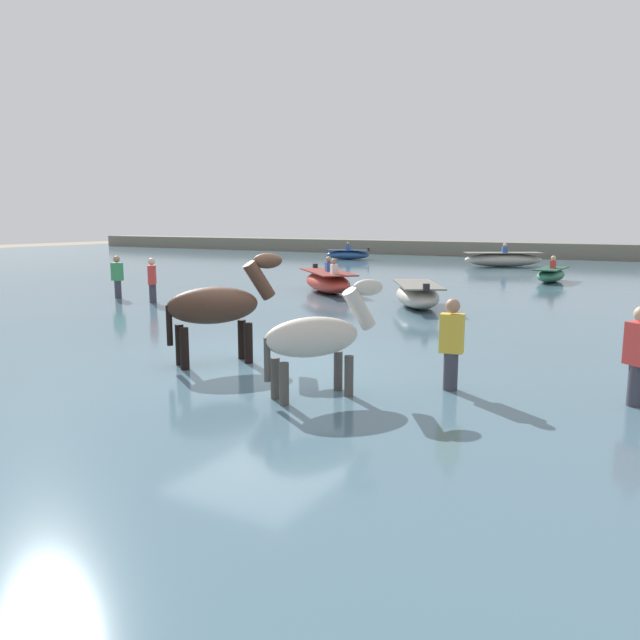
{
  "coord_description": "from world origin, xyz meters",
  "views": [
    {
      "loc": [
        5.91,
        -8.12,
        2.67
      ],
      "look_at": [
        0.34,
        1.53,
        0.85
      ],
      "focal_mm": 34.08,
      "sensor_mm": 36.0,
      "label": 1
    }
  ],
  "objects_px": {
    "boat_distant_west": "(417,295)",
    "person_onlooker_left": "(451,353)",
    "horse_lead_pinto": "(317,340)",
    "horse_trailing_dark_bay": "(218,308)",
    "person_spectator_far": "(118,281)",
    "person_wading_mid": "(152,285)",
    "boat_mid_outer": "(348,255)",
    "person_wading_close": "(638,366)",
    "boat_near_starboard": "(503,259)",
    "boat_far_inshore": "(327,282)",
    "boat_far_offshore": "(551,275)"
  },
  "relations": [
    {
      "from": "boat_distant_west",
      "to": "boat_near_starboard",
      "type": "xyz_separation_m",
      "value": [
        -1.53,
        16.17,
        0.05
      ]
    },
    {
      "from": "boat_far_inshore",
      "to": "person_wading_close",
      "type": "height_order",
      "value": "person_wading_close"
    },
    {
      "from": "person_spectator_far",
      "to": "horse_trailing_dark_bay",
      "type": "bearing_deg",
      "value": -32.45
    },
    {
      "from": "horse_lead_pinto",
      "to": "boat_far_offshore",
      "type": "relative_size",
      "value": 0.75
    },
    {
      "from": "horse_trailing_dark_bay",
      "to": "boat_far_inshore",
      "type": "relative_size",
      "value": 0.66
    },
    {
      "from": "boat_near_starboard",
      "to": "person_wading_mid",
      "type": "height_order",
      "value": "person_wading_mid"
    },
    {
      "from": "person_onlooker_left",
      "to": "person_wading_close",
      "type": "distance_m",
      "value": 2.31
    },
    {
      "from": "boat_distant_west",
      "to": "horse_trailing_dark_bay",
      "type": "bearing_deg",
      "value": -92.81
    },
    {
      "from": "boat_near_starboard",
      "to": "boat_mid_outer",
      "type": "bearing_deg",
      "value": 171.79
    },
    {
      "from": "horse_lead_pinto",
      "to": "person_wading_mid",
      "type": "height_order",
      "value": "horse_lead_pinto"
    },
    {
      "from": "horse_trailing_dark_bay",
      "to": "person_wading_mid",
      "type": "bearing_deg",
      "value": 142.64
    },
    {
      "from": "horse_lead_pinto",
      "to": "horse_trailing_dark_bay",
      "type": "relative_size",
      "value": 0.88
    },
    {
      "from": "boat_distant_west",
      "to": "boat_far_offshore",
      "type": "height_order",
      "value": "boat_far_offshore"
    },
    {
      "from": "boat_mid_outer",
      "to": "person_spectator_far",
      "type": "xyz_separation_m",
      "value": [
        2.62,
        -20.3,
        0.23
      ]
    },
    {
      "from": "horse_lead_pinto",
      "to": "person_onlooker_left",
      "type": "distance_m",
      "value": 1.89
    },
    {
      "from": "person_wading_close",
      "to": "boat_far_offshore",
      "type": "bearing_deg",
      "value": 102.85
    },
    {
      "from": "person_spectator_far",
      "to": "boat_far_inshore",
      "type": "bearing_deg",
      "value": 43.52
    },
    {
      "from": "boat_mid_outer",
      "to": "boat_near_starboard",
      "type": "relative_size",
      "value": 0.69
    },
    {
      "from": "horse_trailing_dark_bay",
      "to": "person_wading_mid",
      "type": "relative_size",
      "value": 1.32
    },
    {
      "from": "person_onlooker_left",
      "to": "boat_far_offshore",
      "type": "bearing_deg",
      "value": 94.9
    },
    {
      "from": "boat_mid_outer",
      "to": "person_spectator_far",
      "type": "bearing_deg",
      "value": -82.65
    },
    {
      "from": "horse_lead_pinto",
      "to": "person_wading_mid",
      "type": "relative_size",
      "value": 1.16
    },
    {
      "from": "boat_distant_west",
      "to": "person_onlooker_left",
      "type": "relative_size",
      "value": 1.89
    },
    {
      "from": "boat_distant_west",
      "to": "person_onlooker_left",
      "type": "xyz_separation_m",
      "value": [
        3.4,
        -7.6,
        0.2
      ]
    },
    {
      "from": "boat_far_offshore",
      "to": "boat_near_starboard",
      "type": "xyz_separation_m",
      "value": [
        -3.5,
        7.09,
        0.1
      ]
    },
    {
      "from": "boat_distant_west",
      "to": "person_onlooker_left",
      "type": "height_order",
      "value": "person_onlooker_left"
    },
    {
      "from": "boat_far_inshore",
      "to": "boat_mid_outer",
      "type": "bearing_deg",
      "value": 115.15
    },
    {
      "from": "person_onlooker_left",
      "to": "horse_lead_pinto",
      "type": "bearing_deg",
      "value": -139.94
    },
    {
      "from": "boat_distant_west",
      "to": "person_wading_close",
      "type": "height_order",
      "value": "person_wading_close"
    },
    {
      "from": "horse_trailing_dark_bay",
      "to": "person_spectator_far",
      "type": "bearing_deg",
      "value": 147.55
    },
    {
      "from": "boat_near_starboard",
      "to": "person_spectator_far",
      "type": "relative_size",
      "value": 2.5
    },
    {
      "from": "boat_distant_west",
      "to": "boat_near_starboard",
      "type": "relative_size",
      "value": 0.76
    },
    {
      "from": "boat_distant_west",
      "to": "person_onlooker_left",
      "type": "bearing_deg",
      "value": -65.87
    },
    {
      "from": "boat_mid_outer",
      "to": "person_onlooker_left",
      "type": "xyz_separation_m",
      "value": [
        14.63,
        -25.16,
        0.23
      ]
    },
    {
      "from": "horse_lead_pinto",
      "to": "boat_far_inshore",
      "type": "relative_size",
      "value": 0.58
    },
    {
      "from": "boat_far_inshore",
      "to": "person_spectator_far",
      "type": "relative_size",
      "value": 1.99
    },
    {
      "from": "boat_near_starboard",
      "to": "person_spectator_far",
      "type": "distance_m",
      "value": 20.18
    },
    {
      "from": "person_wading_close",
      "to": "boat_far_inshore",
      "type": "bearing_deg",
      "value": 136.7
    },
    {
      "from": "horse_trailing_dark_bay",
      "to": "boat_near_starboard",
      "type": "bearing_deg",
      "value": 92.7
    },
    {
      "from": "person_wading_mid",
      "to": "person_spectator_far",
      "type": "xyz_separation_m",
      "value": [
        -1.72,
        0.26,
        0.0
      ]
    },
    {
      "from": "boat_far_inshore",
      "to": "horse_trailing_dark_bay",
      "type": "bearing_deg",
      "value": -70.6
    },
    {
      "from": "boat_near_starboard",
      "to": "person_wading_mid",
      "type": "relative_size",
      "value": 2.5
    },
    {
      "from": "horse_trailing_dark_bay",
      "to": "boat_far_offshore",
      "type": "relative_size",
      "value": 0.85
    },
    {
      "from": "boat_mid_outer",
      "to": "boat_near_starboard",
      "type": "height_order",
      "value": "boat_near_starboard"
    },
    {
      "from": "horse_lead_pinto",
      "to": "boat_mid_outer",
      "type": "xyz_separation_m",
      "value": [
        -13.19,
        26.37,
        -0.48
      ]
    },
    {
      "from": "horse_lead_pinto",
      "to": "boat_far_inshore",
      "type": "distance_m",
      "value": 12.1
    },
    {
      "from": "boat_far_inshore",
      "to": "person_onlooker_left",
      "type": "xyz_separation_m",
      "value": [
        7.23,
        -9.41,
        0.17
      ]
    },
    {
      "from": "boat_mid_outer",
      "to": "person_wading_close",
      "type": "bearing_deg",
      "value": -55.63
    },
    {
      "from": "boat_near_starboard",
      "to": "boat_distant_west",
      "type": "bearing_deg",
      "value": -84.6
    },
    {
      "from": "horse_lead_pinto",
      "to": "boat_far_offshore",
      "type": "bearing_deg",
      "value": 89.98
    }
  ]
}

